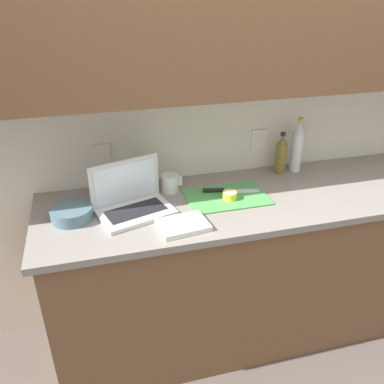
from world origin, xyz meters
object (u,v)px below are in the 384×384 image
(laptop, at_px, (131,200))
(bowl_white, at_px, (72,213))
(lemon_half_cut, at_px, (230,195))
(cutting_board, at_px, (226,197))
(bottle_oil_tall, at_px, (281,155))
(measuring_cup, at_px, (170,183))
(knife, at_px, (221,190))
(bottle_green_soda, at_px, (297,147))

(laptop, distance_m, bowl_white, 0.28)
(lemon_half_cut, bearing_deg, cutting_board, 105.51)
(bottle_oil_tall, distance_m, measuring_cup, 0.66)
(cutting_board, xyz_separation_m, knife, (-0.01, 0.05, 0.01))
(knife, bearing_deg, bottle_green_soda, 29.08)
(knife, relative_size, bottle_oil_tall, 1.23)
(laptop, xyz_separation_m, cutting_board, (0.48, 0.00, -0.05))
(measuring_cup, relative_size, bowl_white, 0.58)
(lemon_half_cut, relative_size, bowl_white, 0.37)
(cutting_board, relative_size, measuring_cup, 3.63)
(bottle_green_soda, bearing_deg, cutting_board, -156.80)
(laptop, xyz_separation_m, lemon_half_cut, (0.49, -0.03, -0.03))
(laptop, xyz_separation_m, bottle_oil_tall, (0.88, 0.21, 0.05))
(bottle_green_soda, distance_m, measuring_cup, 0.76)
(bottle_oil_tall, height_order, bowl_white, bottle_oil_tall)
(measuring_cup, bearing_deg, knife, -20.87)
(laptop, height_order, bottle_oil_tall, same)
(lemon_half_cut, xyz_separation_m, measuring_cup, (-0.27, 0.18, 0.02))
(lemon_half_cut, distance_m, measuring_cup, 0.33)
(laptop, relative_size, bottle_oil_tall, 1.66)
(lemon_half_cut, distance_m, bottle_green_soda, 0.55)
(laptop, relative_size, lemon_half_cut, 5.46)
(lemon_half_cut, bearing_deg, laptop, 177.06)
(knife, distance_m, lemon_half_cut, 0.08)
(cutting_board, relative_size, lemon_half_cut, 5.63)
(knife, distance_m, measuring_cup, 0.27)
(bottle_oil_tall, bearing_deg, measuring_cup, -174.70)
(bowl_white, bearing_deg, knife, 4.52)
(bottle_green_soda, relative_size, bowl_white, 1.62)
(bottle_green_soda, height_order, measuring_cup, bottle_green_soda)
(lemon_half_cut, height_order, measuring_cup, measuring_cup)
(knife, relative_size, bottle_green_soda, 0.93)
(lemon_half_cut, bearing_deg, bottle_oil_tall, 31.62)
(lemon_half_cut, height_order, bottle_oil_tall, bottle_oil_tall)
(knife, bearing_deg, lemon_half_cut, -64.63)
(bottle_green_soda, height_order, bowl_white, bottle_green_soda)
(lemon_half_cut, distance_m, bowl_white, 0.77)
(bowl_white, bearing_deg, measuring_cup, 17.32)
(cutting_board, height_order, bottle_green_soda, bottle_green_soda)
(bottle_oil_tall, bearing_deg, bowl_white, -169.39)
(cutting_board, distance_m, bottle_oil_tall, 0.46)
(cutting_board, bearing_deg, knife, 102.75)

